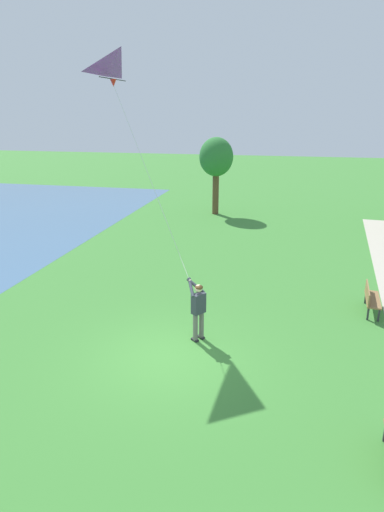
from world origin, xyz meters
The scene contains 5 objects.
ground_plane centered at (0.00, 0.00, 0.00)m, with size 120.00×120.00×0.00m, color #3D7F33.
person_kite_flyer centered at (0.58, 1.06, 1.05)m, with size 0.62×0.55×1.83m.
flying_kite centered at (-2.24, 3.23, 7.59)m, with size 2.94×2.92×6.34m.
park_bench_far_walkway centered at (5.77, 4.14, 0.51)m, with size 0.57×1.53×0.88m.
tree_horizon_far centered at (-1.75, 17.61, 3.59)m, with size 2.15×2.18×4.90m.
Camera 1 is at (2.88, -9.92, 6.29)m, focal length 30.24 mm.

